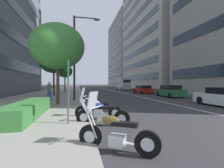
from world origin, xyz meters
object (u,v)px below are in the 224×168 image
motorcycle_by_sign_pole (102,115)px  car_lead_in_lane (143,89)px  street_lamp_with_banners (78,50)px  street_tree_mid_sidewalk (58,47)px  street_tree_by_lamp_post (54,61)px  delivery_van_ahead (123,84)px  motorcycle_far_end_row (116,134)px  street_tree_near_plaza_corner (65,71)px  motorcycle_second_in_row (97,110)px  parking_sign_by_curb (68,84)px  car_following_behind (170,91)px  pedestrian_on_plaza (49,91)px

motorcycle_by_sign_pole → car_lead_in_lane: (19.38, -9.60, 0.21)m
street_lamp_with_banners → street_tree_mid_sidewalk: 3.16m
street_lamp_with_banners → street_tree_by_lamp_post: 7.07m
delivery_van_ahead → street_lamp_with_banners: size_ratio=0.78×
motorcycle_by_sign_pole → street_lamp_with_banners: street_lamp_with_banners is taller
delivery_van_ahead → street_lamp_with_banners: bearing=154.2°
street_lamp_with_banners → motorcycle_far_end_row: bearing=-175.4°
street_tree_mid_sidewalk → street_tree_near_plaza_corner: street_tree_mid_sidewalk is taller
motorcycle_second_in_row → street_lamp_with_banners: (7.58, 0.87, 4.29)m
delivery_van_ahead → parking_sign_by_curb: (-32.53, 11.16, 0.15)m
motorcycle_second_in_row → parking_sign_by_curb: parking_sign_by_curb is taller
car_lead_in_lane → parking_sign_by_curb: (-19.35, 10.89, 1.04)m
motorcycle_far_end_row → car_lead_in_lane: 23.92m
car_following_behind → street_tree_near_plaza_corner: size_ratio=0.88×
street_tree_mid_sidewalk → car_lead_in_lane: bearing=-41.9°
street_lamp_with_banners → car_following_behind: bearing=-74.6°
street_lamp_with_banners → street_tree_mid_sidewalk: bearing=152.4°
pedestrian_on_plaza → motorcycle_far_end_row: bearing=81.6°
street_tree_near_plaza_corner → pedestrian_on_plaza: bearing=179.6°
car_following_behind → car_lead_in_lane: bearing=3.2°
car_following_behind → delivery_van_ahead: bearing=0.6°
motorcycle_by_sign_pole → car_lead_in_lane: 21.63m
motorcycle_far_end_row → street_tree_mid_sidewalk: bearing=-42.0°
motorcycle_far_end_row → car_following_behind: (14.31, -10.02, 0.25)m
car_lead_in_lane → pedestrian_on_plaza: pedestrian_on_plaza is taller
street_tree_mid_sidewalk → pedestrian_on_plaza: 4.59m
street_tree_by_lamp_post → pedestrian_on_plaza: (-6.21, -0.49, -3.49)m
car_lead_in_lane → street_tree_by_lamp_post: bearing=105.0°
street_lamp_with_banners → street_tree_near_plaza_corner: 16.08m
car_following_behind → pedestrian_on_plaza: size_ratio=2.60×
street_tree_by_lamp_post → street_tree_near_plaza_corner: size_ratio=1.21×
motorcycle_second_in_row → car_following_behind: size_ratio=0.50×
car_lead_in_lane → delivery_van_ahead: bearing=-3.4°
motorcycle_second_in_row → car_lead_in_lane: size_ratio=0.45×
motorcycle_by_sign_pole → car_following_behind: 15.46m
motorcycle_far_end_row → street_lamp_with_banners: 12.12m
motorcycle_second_in_row → pedestrian_on_plaza: bearing=-50.7°
parking_sign_by_curb → street_lamp_with_banners: (8.76, -0.36, 3.06)m
motorcycle_second_in_row → parking_sign_by_curb: size_ratio=0.88×
parking_sign_by_curb → street_tree_near_plaza_corner: 24.82m
motorcycle_by_sign_pole → street_tree_mid_sidewalk: (6.01, 2.38, 3.91)m
motorcycle_far_end_row → street_tree_mid_sidewalk: (8.52, 2.36, 3.89)m
car_lead_in_lane → car_following_behind: bearing=-179.2°
delivery_van_ahead → street_tree_by_lamp_post: street_tree_by_lamp_post is taller
street_tree_mid_sidewalk → street_tree_near_plaza_corner: bearing=3.0°
street_tree_near_plaza_corner → street_lamp_with_banners: bearing=-171.3°
motorcycle_far_end_row → parking_sign_by_curb: size_ratio=0.75×
car_following_behind → pedestrian_on_plaza: pedestrian_on_plaza is taller
parking_sign_by_curb → motorcycle_far_end_row: bearing=-153.5°
street_tree_mid_sidewalk → street_tree_near_plaza_corner: size_ratio=1.20×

